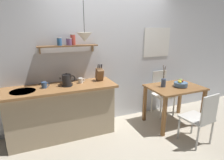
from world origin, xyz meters
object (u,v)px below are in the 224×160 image
dining_table (174,93)px  coffee_mug_by_sink (44,85)px  twig_vase (163,82)px  knife_block (99,74)px  pendant_lamp (85,37)px  dining_chair_near (201,117)px  electric_kettle (67,80)px  coffee_mug_spare (81,81)px  fruit_bowl (181,84)px  dining_chair_far (161,91)px

dining_table → coffee_mug_by_sink: 2.38m
twig_vase → coffee_mug_by_sink: 2.13m
knife_block → pendant_lamp: bearing=-153.3°
dining_chair_near → knife_block: (-1.30, 1.18, 0.55)m
electric_kettle → knife_block: size_ratio=0.83×
twig_vase → coffee_mug_spare: 1.55m
twig_vase → knife_block: knife_block is taller
dining_chair_near → twig_vase: twig_vase is taller
fruit_bowl → dining_chair_far: bearing=91.8°
coffee_mug_spare → dining_table: bearing=-14.0°
dining_chair_far → pendant_lamp: 2.11m
fruit_bowl → dining_table: bearing=149.5°
dining_chair_near → coffee_mug_spare: size_ratio=7.32×
dining_chair_near → coffee_mug_by_sink: 2.56m
fruit_bowl → twig_vase: size_ratio=0.60×
dining_table → dining_chair_near: (-0.07, -0.73, -0.15)m
knife_block → coffee_mug_spare: knife_block is taller
electric_kettle → coffee_mug_spare: size_ratio=2.09×
fruit_bowl → dining_chair_near: bearing=-102.7°
knife_block → coffee_mug_spare: size_ratio=2.52×
coffee_mug_spare → twig_vase: bearing=-13.3°
electric_kettle → knife_block: 0.61m
fruit_bowl → twig_vase: twig_vase is taller
dining_table → pendant_lamp: size_ratio=1.64×
coffee_mug_spare → dining_chair_far: bearing=1.8°
dining_chair_near → twig_vase: 0.90m
fruit_bowl → electric_kettle: electric_kettle is taller
twig_vase → electric_kettle: twig_vase is taller
dining_table → dining_chair_far: bearing=81.6°
twig_vase → pendant_lamp: 1.69m
dining_table → electric_kettle: size_ratio=3.93×
electric_kettle → pendant_lamp: 0.77m
twig_vase → knife_block: size_ratio=1.36×
dining_chair_far → fruit_bowl: (0.02, -0.54, 0.31)m
pendant_lamp → twig_vase: bearing=-9.2°
dining_table → dining_chair_far: dining_chair_far is taller
fruit_bowl → electric_kettle: size_ratio=0.98×
twig_vase → pendant_lamp: size_ratio=0.68×
coffee_mug_spare → pendant_lamp: 0.76m
dining_chair_far → electric_kettle: electric_kettle is taller
fruit_bowl → coffee_mug_spare: (-1.81, 0.48, 0.14)m
electric_kettle → coffee_mug_spare: electric_kettle is taller
dining_chair_near → electric_kettle: (-1.90, 1.08, 0.53)m
dining_chair_far → pendant_lamp: size_ratio=1.54×
electric_kettle → coffee_mug_by_sink: (-0.36, 0.03, -0.05)m
coffee_mug_by_sink → pendant_lamp: size_ratio=0.20×
coffee_mug_by_sink → coffee_mug_spare: coffee_mug_by_sink is taller
fruit_bowl → knife_block: 1.55m
fruit_bowl → pendant_lamp: size_ratio=0.41×
fruit_bowl → coffee_mug_spare: size_ratio=2.06×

